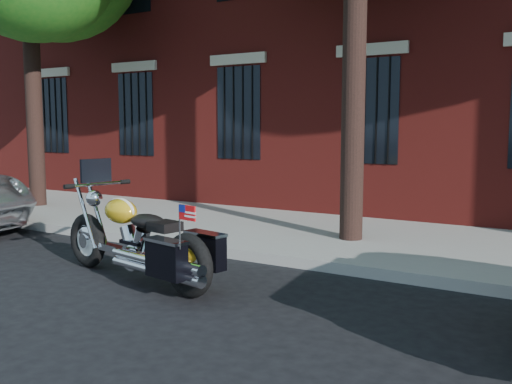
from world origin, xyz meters
The scene contains 4 objects.
ground centered at (0.00, 0.00, 0.00)m, with size 120.00×120.00×0.00m, color black.
curb centered at (0.00, 1.38, 0.07)m, with size 40.00×0.16×0.15m, color gray.
sidewalk centered at (0.00, 3.26, 0.07)m, with size 40.00×3.60×0.15m, color gray.
motorcycle centered at (-0.93, -0.35, 0.50)m, with size 2.85×1.20×1.49m.
Camera 1 is at (3.81, -5.44, 1.92)m, focal length 40.00 mm.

